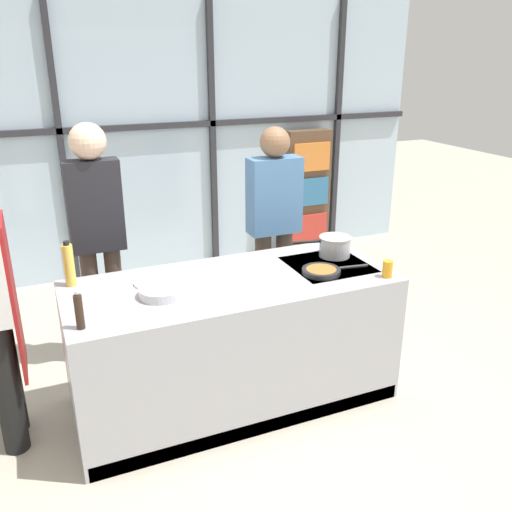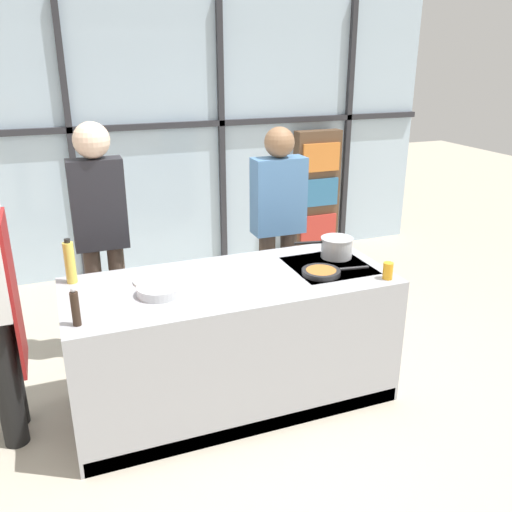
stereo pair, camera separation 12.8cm
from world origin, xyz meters
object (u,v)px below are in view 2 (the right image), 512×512
(spectator_center_left, at_px, (278,218))
(frying_pan, at_px, (322,272))
(white_plate, at_px, (154,280))
(juice_glass_near, at_px, (388,271))
(saucepan, at_px, (336,247))
(pepper_grinder, at_px, (75,308))
(spectator_far_left, at_px, (100,225))
(mixing_bowl, at_px, (159,290))
(oil_bottle, at_px, (70,262))

(spectator_center_left, relative_size, frying_pan, 3.75)
(white_plate, bearing_deg, juice_glass_near, -19.25)
(spectator_center_left, xyz_separation_m, juice_glass_near, (0.25, -1.21, -0.04))
(spectator_center_left, distance_m, saucepan, 0.75)
(spectator_center_left, bearing_deg, saucepan, 99.87)
(frying_pan, distance_m, pepper_grinder, 1.56)
(frying_pan, xyz_separation_m, pepper_grinder, (-1.55, -0.16, 0.08))
(spectator_far_left, height_order, frying_pan, spectator_far_left)
(mixing_bowl, xyz_separation_m, pepper_grinder, (-0.49, -0.23, 0.07))
(white_plate, distance_m, mixing_bowl, 0.21)
(mixing_bowl, relative_size, juice_glass_near, 2.42)
(mixing_bowl, bearing_deg, pepper_grinder, -154.89)
(mixing_bowl, bearing_deg, juice_glass_near, -11.31)
(frying_pan, xyz_separation_m, oil_bottle, (-1.54, 0.45, 0.12))
(mixing_bowl, relative_size, oil_bottle, 0.91)
(spectator_center_left, xyz_separation_m, frying_pan, (-0.11, -0.99, -0.08))
(oil_bottle, bearing_deg, mixing_bowl, -38.57)
(spectator_far_left, distance_m, white_plate, 0.77)
(spectator_center_left, bearing_deg, pepper_grinder, 34.79)
(saucepan, distance_m, mixing_bowl, 1.31)
(spectator_center_left, bearing_deg, white_plate, 31.51)
(white_plate, bearing_deg, frying_pan, -14.79)
(oil_bottle, bearing_deg, saucepan, -6.36)
(spectator_center_left, xyz_separation_m, mixing_bowl, (-1.17, -0.92, -0.07))
(white_plate, relative_size, oil_bottle, 0.88)
(oil_bottle, bearing_deg, frying_pan, -16.30)
(spectator_far_left, xyz_separation_m, spectator_center_left, (1.40, 0.00, -0.09))
(oil_bottle, xyz_separation_m, juice_glass_near, (1.89, -0.66, -0.08))
(spectator_far_left, xyz_separation_m, mixing_bowl, (0.23, -0.92, -0.16))
(frying_pan, relative_size, juice_glass_near, 4.15)
(spectator_center_left, height_order, mixing_bowl, spectator_center_left)
(saucepan, xyz_separation_m, white_plate, (-1.29, 0.03, -0.07))
(mixing_bowl, height_order, pepper_grinder, pepper_grinder)
(white_plate, distance_m, pepper_grinder, 0.67)
(spectator_center_left, bearing_deg, spectator_far_left, 0.00)
(spectator_center_left, relative_size, white_plate, 6.67)
(spectator_center_left, height_order, oil_bottle, spectator_center_left)
(saucepan, bearing_deg, oil_bottle, 173.64)
(spectator_far_left, xyz_separation_m, white_plate, (0.24, -0.71, -0.18))
(mixing_bowl, bearing_deg, spectator_far_left, 104.04)
(spectator_far_left, relative_size, saucepan, 4.37)
(frying_pan, relative_size, pepper_grinder, 2.09)
(spectator_far_left, distance_m, pepper_grinder, 1.18)
(frying_pan, bearing_deg, spectator_far_left, 142.45)
(white_plate, xyz_separation_m, mixing_bowl, (-0.01, -0.21, 0.02))
(white_plate, height_order, juice_glass_near, juice_glass_near)
(pepper_grinder, bearing_deg, mixing_bowl, 25.11)
(spectator_center_left, relative_size, mixing_bowl, 6.43)
(frying_pan, bearing_deg, oil_bottle, 163.70)
(frying_pan, bearing_deg, spectator_center_left, 83.69)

